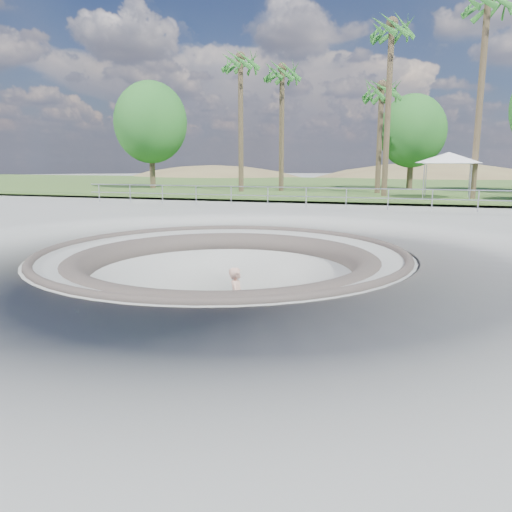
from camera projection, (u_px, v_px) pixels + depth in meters
The scene contains 15 objects.
ground at pixel (223, 252), 13.91m from camera, with size 180.00×180.00×0.00m, color gray.
skate_bowl at pixel (224, 315), 14.26m from camera, with size 14.00×14.00×4.10m.
grass_strip at pixel (352, 185), 45.84m from camera, with size 180.00×36.00×0.12m.
distant_hills at pixel (396, 231), 67.94m from camera, with size 103.20×45.00×28.60m.
safety_railing at pixel (306, 197), 25.07m from camera, with size 25.00×0.06×1.03m.
skateboard at pixel (237, 332), 12.87m from camera, with size 0.88×0.45×0.09m.
skater at pixel (237, 300), 12.70m from camera, with size 0.62×0.40×1.69m, color tan.
canopy_white at pixel (449, 158), 29.44m from camera, with size 5.35×5.35×2.71m.
palm_a at pixel (240, 65), 34.60m from camera, with size 2.60×2.60×10.17m.
palm_b at pixel (282, 75), 35.51m from camera, with size 2.60×2.60×9.61m.
palm_c at pixel (392, 34), 29.87m from camera, with size 2.60×2.60×11.21m.
palm_d at pixel (382, 92), 33.18m from camera, with size 2.60×2.60×8.03m.
palm_e at pixel (487, 10), 27.55m from camera, with size 2.60×2.60×12.01m.
bushy_tree_left at pixel (151, 123), 39.70m from camera, with size 5.90×5.36×8.51m.
bushy_tree_mid at pixel (412, 131), 37.64m from camera, with size 5.02×4.56×7.24m.
Camera 1 is at (4.82, -12.84, 2.53)m, focal length 35.00 mm.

